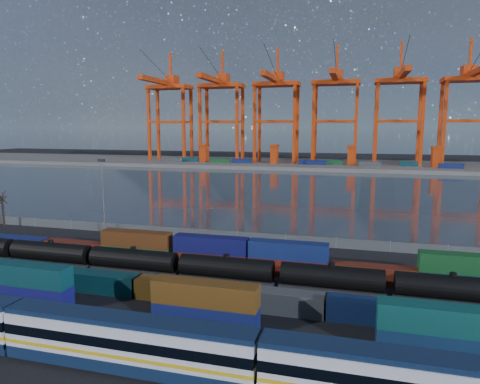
% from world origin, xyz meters
% --- Properties ---
extents(ground, '(700.00, 700.00, 0.00)m').
position_xyz_m(ground, '(0.00, 0.00, 0.00)').
color(ground, black).
rests_on(ground, ground).
extents(harbor_water, '(700.00, 700.00, 0.00)m').
position_xyz_m(harbor_water, '(0.00, 105.00, 0.01)').
color(harbor_water, '#2D3641').
rests_on(harbor_water, ground).
extents(far_quay, '(700.00, 70.00, 2.00)m').
position_xyz_m(far_quay, '(0.00, 210.00, 1.00)').
color(far_quay, '#514F4C').
rests_on(far_quay, ground).
extents(distant_mountains, '(2470.00, 1100.00, 520.00)m').
position_xyz_m(distant_mountains, '(63.02, 1600.00, 220.29)').
color(distant_mountains, '#1E2630').
rests_on(distant_mountains, ground).
extents(passenger_train, '(77.69, 3.17, 5.44)m').
position_xyz_m(passenger_train, '(2.67, -20.81, 2.73)').
color(passenger_train, silver).
rests_on(passenger_train, ground).
extents(container_row_south, '(140.19, 2.59, 5.52)m').
position_xyz_m(container_row_south, '(-0.93, -10.21, 2.37)').
color(container_row_south, '#3E4043').
rests_on(container_row_south, ground).
extents(container_row_mid, '(130.01, 2.63, 2.80)m').
position_xyz_m(container_row_mid, '(-18.93, -3.82, 1.40)').
color(container_row_mid, '#444749').
rests_on(container_row_mid, ground).
extents(container_row_north, '(142.37, 2.56, 5.45)m').
position_xyz_m(container_row_north, '(12.25, 10.15, 2.09)').
color(container_row_north, '#131053').
rests_on(container_row_north, ground).
extents(tanker_string, '(138.81, 3.18, 4.55)m').
position_xyz_m(tanker_string, '(-10.50, 3.99, 2.28)').
color(tanker_string, black).
rests_on(tanker_string, ground).
extents(waterfront_fence, '(160.12, 0.12, 2.20)m').
position_xyz_m(waterfront_fence, '(-0.00, 28.00, 1.00)').
color(waterfront_fence, '#595B5E').
rests_on(waterfront_fence, ground).
extents(bare_tree, '(2.29, 2.21, 8.66)m').
position_xyz_m(bare_tree, '(-56.81, 25.64, 4.35)').
color(bare_tree, black).
rests_on(bare_tree, ground).
extents(yard_light_mast, '(1.60, 0.40, 16.60)m').
position_xyz_m(yard_light_mast, '(-30.00, 26.00, 9.30)').
color(yard_light_mast, slate).
rests_on(yard_light_mast, ground).
extents(gantry_cranes, '(202.26, 52.34, 70.88)m').
position_xyz_m(gantry_cranes, '(-7.50, 203.12, 43.45)').
color(gantry_cranes, red).
rests_on(gantry_cranes, ground).
extents(quay_containers, '(172.58, 10.99, 2.60)m').
position_xyz_m(quay_containers, '(-11.00, 195.46, 3.30)').
color(quay_containers, navy).
rests_on(quay_containers, far_quay).
extents(straddle_carriers, '(140.00, 7.00, 11.10)m').
position_xyz_m(straddle_carriers, '(-2.50, 200.00, 7.82)').
color(straddle_carriers, red).
rests_on(straddle_carriers, far_quay).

